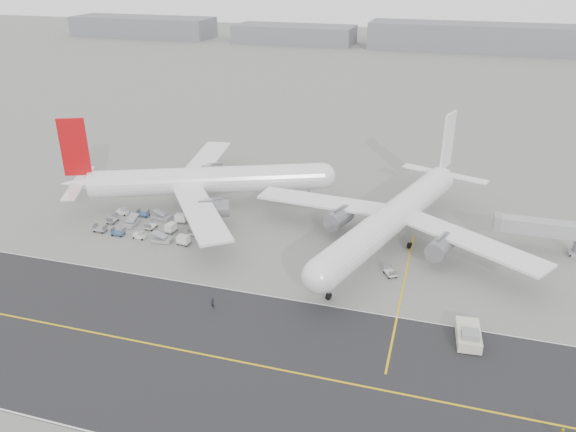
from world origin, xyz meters
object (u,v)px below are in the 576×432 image
(pushback_tug, at_px, (469,335))
(airliner_a, at_px, (202,181))
(jet_bridge, at_px, (539,229))
(ground_crew_a, at_px, (213,303))
(airliner_b, at_px, (394,216))

(pushback_tug, bearing_deg, airliner_a, 144.88)
(pushback_tug, bearing_deg, jet_bridge, 64.91)
(jet_bridge, xyz_separation_m, ground_crew_a, (-48.22, -33.47, -3.24))
(airliner_a, bearing_deg, airliner_b, -121.16)
(airliner_a, distance_m, jet_bridge, 65.41)
(pushback_tug, xyz_separation_m, jet_bridge, (11.54, 30.75, 3.14))
(airliner_b, bearing_deg, ground_crew_a, -110.63)
(ground_crew_a, bearing_deg, airliner_b, 67.96)
(airliner_b, xyz_separation_m, pushback_tug, (13.48, -25.66, -4.55))
(airliner_a, xyz_separation_m, ground_crew_a, (17.16, -34.55, -4.71))
(pushback_tug, relative_size, jet_bridge, 0.55)
(airliner_b, bearing_deg, jet_bridge, 30.13)
(airliner_b, xyz_separation_m, jet_bridge, (25.02, 5.09, -1.41))
(pushback_tug, bearing_deg, ground_crew_a, 179.71)
(airliner_b, bearing_deg, pushback_tug, -43.65)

